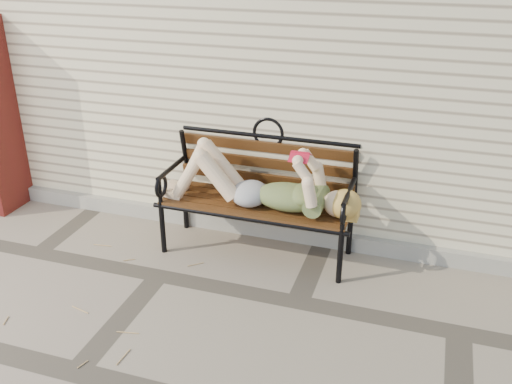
% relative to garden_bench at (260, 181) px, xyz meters
% --- Properties ---
extents(ground, '(80.00, 80.00, 0.00)m').
position_rel_garden_bench_xyz_m(ground, '(-0.69, -0.76, -0.68)').
color(ground, gray).
rests_on(ground, ground).
extents(house_wall, '(8.00, 4.00, 3.00)m').
position_rel_garden_bench_xyz_m(house_wall, '(-0.69, 2.24, 0.82)').
color(house_wall, beige).
rests_on(house_wall, ground).
extents(foundation_strip, '(8.00, 0.10, 0.15)m').
position_rel_garden_bench_xyz_m(foundation_strip, '(-0.69, 0.21, -0.60)').
color(foundation_strip, gray).
rests_on(foundation_strip, ground).
extents(garden_bench, '(1.87, 0.75, 1.21)m').
position_rel_garden_bench_xyz_m(garden_bench, '(0.00, 0.00, 0.00)').
color(garden_bench, black).
rests_on(garden_bench, ground).
extents(reading_woman, '(1.77, 0.40, 0.56)m').
position_rel_garden_bench_xyz_m(reading_woman, '(0.02, -0.15, 0.04)').
color(reading_woman, '#0A3646').
rests_on(reading_woman, ground).
extents(straw_scatter, '(2.97, 1.57, 0.01)m').
position_rel_garden_bench_xyz_m(straw_scatter, '(-1.59, -1.25, -0.67)').
color(straw_scatter, tan).
rests_on(straw_scatter, ground).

